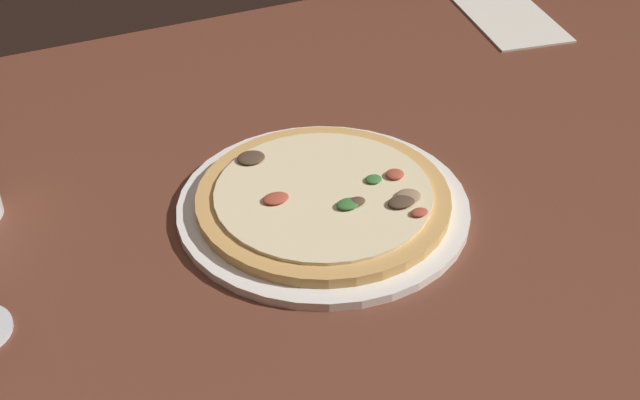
# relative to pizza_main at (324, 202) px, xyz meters

# --- Properties ---
(dining_table) EXTENTS (1.50, 1.10, 0.04)m
(dining_table) POSITION_rel_pizza_main_xyz_m (0.02, 0.03, -0.03)
(dining_table) COLOR brown
(dining_table) RESTS_ON ground
(pizza_main) EXTENTS (0.32, 0.32, 0.03)m
(pizza_main) POSITION_rel_pizza_main_xyz_m (0.00, 0.00, 0.00)
(pizza_main) COLOR white
(pizza_main) RESTS_ON dining_table
(paper_menu) EXTENTS (0.15, 0.21, 0.00)m
(paper_menu) POSITION_rel_pizza_main_xyz_m (-0.46, -0.32, -0.01)
(paper_menu) COLOR silver
(paper_menu) RESTS_ON dining_table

